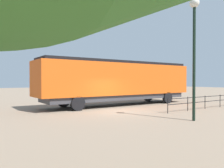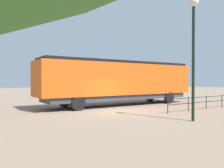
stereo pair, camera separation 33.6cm
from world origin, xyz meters
name	(u,v)px [view 1 (the left image)]	position (x,y,z in m)	size (l,w,h in m)	color
ground_plane	(119,111)	(0.00, 0.00, 0.00)	(120.00, 120.00, 0.00)	#84705B
locomotive	(124,81)	(-3.35, 3.06, 2.23)	(3.03, 15.07, 3.97)	#D15114
lamp_post	(194,33)	(5.39, 1.23, 4.85)	(0.54, 0.54, 6.80)	black
platform_fence	(205,100)	(2.67, 6.44, 0.69)	(0.05, 8.60, 1.05)	black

